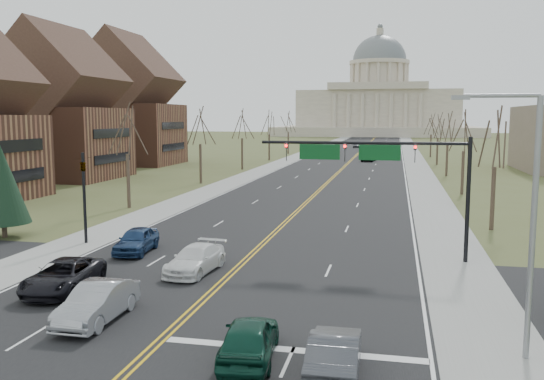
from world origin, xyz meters
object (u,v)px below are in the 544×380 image
at_px(car_nb_inner_lead, 249,338).
at_px(car_sb_inner_second, 195,259).
at_px(car_sb_inner_lead, 97,302).
at_px(car_sb_outer_lead, 63,276).
at_px(car_sb_outer_second, 136,240).
at_px(car_nb_outer_lead, 335,353).
at_px(signal_mast, 378,161).
at_px(car_far_sb, 357,145).
at_px(car_far_nb, 369,158).
at_px(street_light, 526,209).
at_px(signal_left, 84,188).

distance_m(car_nb_inner_lead, car_sb_inner_second, 11.70).
distance_m(car_nb_inner_lead, car_sb_inner_lead, 7.39).
height_order(car_sb_outer_lead, car_sb_outer_second, car_sb_outer_second).
relative_size(car_nb_outer_lead, car_sb_outer_second, 1.01).
relative_size(signal_mast, car_far_sb, 3.00).
bearing_deg(car_far_nb, signal_mast, 98.78).
distance_m(car_nb_inner_lead, car_far_sb, 139.53).
height_order(street_light, car_far_nb, street_light).
bearing_deg(car_sb_outer_second, car_far_sb, 82.08).
relative_size(street_light, car_far_sb, 2.24).
xyz_separation_m(car_nb_inner_lead, car_far_sb, (-5.63, 139.41, -0.07)).
bearing_deg(car_nb_outer_lead, car_sb_outer_second, -48.11).
bearing_deg(signal_left, car_sb_inner_lead, -58.33).
distance_m(street_light, car_sb_outer_second, 23.40).
height_order(car_nb_outer_lead, car_sb_inner_second, car_nb_outer_lead).
distance_m(signal_mast, car_sb_outer_second, 15.42).
height_order(signal_mast, car_nb_outer_lead, signal_mast).
relative_size(signal_left, car_nb_inner_lead, 1.35).
relative_size(street_light, car_nb_inner_lead, 2.03).
distance_m(car_nb_outer_lead, car_sb_inner_second, 13.87).
height_order(car_nb_inner_lead, car_far_nb, car_nb_inner_lead).
distance_m(signal_mast, car_nb_inner_lead, 16.83).
bearing_deg(car_far_sb, street_light, -78.61).
bearing_deg(car_far_nb, street_light, 101.70).
distance_m(signal_mast, car_far_nb, 75.95).
xyz_separation_m(car_sb_inner_second, car_sb_outer_second, (-5.09, 3.57, 0.06)).
bearing_deg(car_nb_inner_lead, car_nb_outer_lead, 162.29).
distance_m(car_sb_outer_second, car_far_sb, 125.69).
distance_m(signal_left, car_sb_inner_lead, 15.85).
bearing_deg(car_sb_outer_second, car_far_nb, 76.71).
xyz_separation_m(car_sb_outer_lead, car_sb_inner_second, (5.06, 4.47, -0.02)).
relative_size(signal_mast, car_sb_outer_second, 2.69).
relative_size(car_sb_inner_lead, car_far_nb, 0.95).
bearing_deg(car_nb_inner_lead, car_far_sb, -93.88).
bearing_deg(car_sb_inner_lead, car_nb_inner_lead, -19.16).
height_order(signal_left, car_far_nb, signal_left).
distance_m(car_sb_outer_lead, car_far_sb, 133.72).
bearing_deg(car_sb_inner_lead, signal_left, 121.20).
bearing_deg(car_sb_outer_lead, car_sb_inner_second, 36.13).
bearing_deg(signal_left, car_sb_outer_lead, -65.44).
bearing_deg(car_nb_outer_lead, car_far_nb, -89.60).
bearing_deg(car_far_sb, car_sb_outer_lead, -86.89).
height_order(car_nb_outer_lead, car_far_sb, car_nb_outer_lead).
xyz_separation_m(car_sb_inner_lead, car_sb_outer_second, (-3.71, 11.46, -0.01)).
bearing_deg(street_light, car_nb_outer_lead, -155.74).
height_order(street_light, car_sb_inner_second, street_light).
xyz_separation_m(car_nb_outer_lead, car_sb_inner_second, (-8.61, 10.87, -0.04)).
distance_m(signal_mast, car_sb_inner_lead, 17.79).
height_order(signal_mast, street_light, street_light).
bearing_deg(car_nb_outer_lead, car_sb_inner_lead, -18.22).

